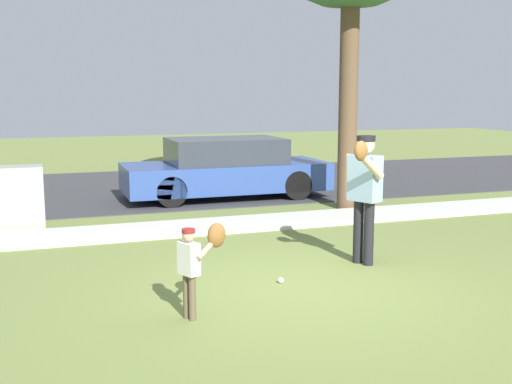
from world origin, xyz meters
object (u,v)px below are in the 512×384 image
object	(u,v)px
baseball	(281,280)
utility_cabinet	(20,198)
person_adult	(364,185)
person_child	(197,257)
parked_wagon_blue	(226,169)

from	to	relation	value
baseball	utility_cabinet	distance (m)	5.47
baseball	person_adult	bearing A→B (deg)	17.52
person_child	utility_cabinet	distance (m)	5.61
person_adult	person_child	bearing A→B (deg)	0.47
utility_cabinet	parked_wagon_blue	bearing A→B (deg)	23.29
utility_cabinet	person_child	bearing A→B (deg)	-70.61
person_adult	utility_cabinet	size ratio (longest dim) A/B	1.63
person_adult	baseball	world-z (taller)	person_adult
person_adult	person_child	distance (m)	2.97
baseball	utility_cabinet	size ratio (longest dim) A/B	0.07
utility_cabinet	parked_wagon_blue	xyz separation A→B (m)	(4.27, 1.84, 0.12)
utility_cabinet	baseball	bearing A→B (deg)	-54.82
person_adult	baseball	size ratio (longest dim) A/B	24.05
person_adult	baseball	distance (m)	1.80
person_child	parked_wagon_blue	size ratio (longest dim) A/B	0.23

